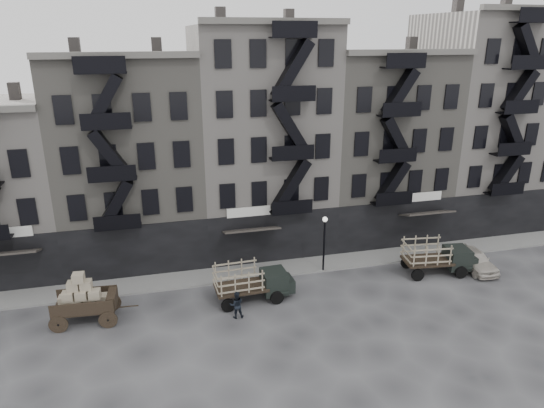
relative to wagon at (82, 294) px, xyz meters
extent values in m
plane|color=#38383A|center=(13.15, 0.01, -1.86)|extent=(140.00, 140.00, 0.00)
cube|color=slate|center=(13.15, 3.76, -1.79)|extent=(55.00, 2.50, 0.15)
cube|color=#4C4744|center=(-4.35, 10.01, 10.74)|extent=(0.70, 0.70, 1.20)
cube|color=slate|center=(3.15, 10.01, 5.64)|extent=(10.00, 10.00, 15.00)
cube|color=black|center=(3.15, 5.06, 0.14)|extent=(10.00, 0.35, 4.00)
cube|color=#595651|center=(3.15, 4.86, 13.34)|extent=(10.00, 0.50, 0.40)
cube|color=#4C4744|center=(0.15, 10.01, 13.74)|extent=(0.70, 0.70, 1.20)
cube|color=#4C4744|center=(5.65, 10.01, 13.74)|extent=(0.70, 0.70, 1.20)
cube|color=#ABA49D|center=(13.15, 10.01, 6.64)|extent=(10.00, 10.00, 17.00)
cube|color=black|center=(13.15, 5.06, 0.14)|extent=(10.00, 0.35, 4.00)
cube|color=#595651|center=(13.15, 4.86, 15.34)|extent=(10.00, 0.50, 0.40)
cube|color=#4C4744|center=(10.15, 10.01, 15.74)|extent=(0.70, 0.70, 1.20)
cube|color=#4C4744|center=(15.65, 10.01, 15.74)|extent=(0.70, 0.70, 1.20)
cube|color=slate|center=(23.15, 10.01, 5.64)|extent=(10.00, 10.00, 15.00)
cube|color=black|center=(23.15, 5.06, 0.14)|extent=(10.00, 0.35, 4.00)
cube|color=#595651|center=(23.15, 4.86, 13.34)|extent=(10.00, 0.50, 0.40)
cube|color=#4C4744|center=(20.15, 10.01, 13.74)|extent=(0.70, 0.70, 1.20)
cube|color=#4C4744|center=(25.65, 10.01, 13.74)|extent=(0.70, 0.70, 1.20)
cube|color=#ABA49D|center=(33.15, 10.01, 7.14)|extent=(10.00, 10.00, 18.00)
cube|color=black|center=(33.15, 5.06, 0.14)|extent=(10.00, 0.35, 4.00)
cube|color=#595651|center=(33.15, 4.86, 16.34)|extent=(10.00, 0.50, 0.40)
cube|color=#4C4744|center=(30.15, 10.01, 16.74)|extent=(0.70, 0.70, 1.20)
cube|color=#4C4744|center=(35.65, 10.01, 16.74)|extent=(0.70, 0.70, 1.20)
cylinder|color=black|center=(16.15, 2.61, 0.14)|extent=(0.14, 0.14, 4.00)
sphere|color=silver|center=(16.15, 2.61, 2.24)|extent=(0.36, 0.36, 0.36)
cube|color=black|center=(0.11, 0.01, -0.87)|extent=(3.68, 2.11, 0.20)
cylinder|color=black|center=(-1.34, -0.88, -1.32)|extent=(1.09, 0.17, 1.09)
cylinder|color=black|center=(-1.20, 1.09, -1.32)|extent=(1.09, 0.17, 1.09)
cylinder|color=black|center=(1.42, -1.07, -1.32)|extent=(1.09, 0.17, 1.09)
cylinder|color=black|center=(1.56, 0.90, -1.32)|extent=(1.09, 0.17, 1.09)
cube|color=black|center=(1.69, -0.10, -0.48)|extent=(0.60, 1.61, 0.79)
cube|color=black|center=(9.58, -0.02, -0.85)|extent=(3.37, 2.08, 0.17)
cube|color=black|center=(11.80, 0.08, -0.75)|extent=(1.62, 1.81, 1.45)
cube|color=black|center=(12.67, 0.12, -1.04)|extent=(0.84, 1.48, 0.87)
cylinder|color=black|center=(11.75, -0.89, -1.43)|extent=(0.88, 0.25, 0.87)
cylinder|color=black|center=(11.66, 1.04, -1.43)|extent=(0.88, 0.25, 0.87)
cylinder|color=black|center=(8.56, -1.03, -1.43)|extent=(0.88, 0.25, 0.87)
cylinder|color=black|center=(8.47, 0.90, -1.43)|extent=(0.88, 0.25, 0.87)
cube|color=black|center=(23.29, 0.52, -0.83)|extent=(3.54, 2.34, 0.18)
cube|color=black|center=(25.52, 0.26, -0.74)|extent=(1.76, 1.93, 1.47)
cube|color=black|center=(26.40, 0.15, -1.03)|extent=(0.95, 1.55, 0.88)
cylinder|color=black|center=(25.31, -0.70, -1.42)|extent=(0.90, 0.32, 0.88)
cylinder|color=black|center=(25.54, 1.24, -1.42)|extent=(0.90, 0.32, 0.88)
cylinder|color=black|center=(22.10, -0.32, -1.42)|extent=(0.90, 0.32, 0.88)
cylinder|color=black|center=(22.33, 1.62, -1.42)|extent=(0.90, 0.32, 0.88)
imported|color=#BBB4A8|center=(27.09, 0.39, -1.11)|extent=(1.94, 4.48, 1.50)
imported|color=black|center=(8.96, -1.78, -0.99)|extent=(0.90, 0.72, 1.74)
camera|label=1|loc=(4.78, -27.25, 14.60)|focal=32.00mm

